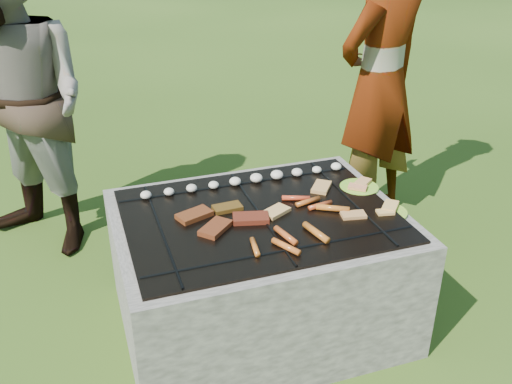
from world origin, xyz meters
TOP-DOWN VIEW (x-y plane):
  - lawn at (0.00, 0.00)m, footprint 60.00×60.00m
  - fire_pit at (0.00, 0.00)m, footprint 1.30×1.00m
  - mushrooms at (0.06, 0.32)m, footprint 1.05×0.06m
  - pork_slabs at (-0.18, 0.00)m, footprint 0.41×0.29m
  - sausages at (0.15, -0.15)m, footprint 0.53×0.48m
  - bread_on_grate at (0.26, 0.02)m, footprint 0.45×0.42m
  - plate_far at (0.56, 0.10)m, footprint 0.25×0.25m
  - plate_near at (0.56, -0.16)m, footprint 0.20×0.20m
  - cook at (1.05, 0.81)m, footprint 0.76×0.63m
  - bystander at (-1.00, 1.10)m, footprint 1.07×1.08m

SIDE VIEW (x-z plane):
  - lawn at x=0.00m, z-range 0.00..0.00m
  - fire_pit at x=0.00m, z-range -0.03..0.59m
  - plate_far at x=0.56m, z-range 0.60..0.63m
  - plate_near at x=0.56m, z-range 0.59..0.63m
  - bread_on_grate at x=0.26m, z-range 0.61..0.63m
  - pork_slabs at x=-0.18m, z-range 0.61..0.63m
  - sausages at x=0.15m, z-range 0.61..0.64m
  - mushrooms at x=0.06m, z-range 0.61..0.65m
  - bystander at x=-1.00m, z-range 0.00..1.76m
  - cook at x=1.05m, z-range 0.00..1.79m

